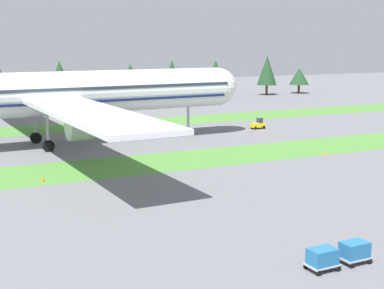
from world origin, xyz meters
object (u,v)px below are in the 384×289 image
(airliner, at_px, (55,93))
(taxiway_marker_0, at_px, (325,153))
(pushback_tractor, at_px, (258,124))
(taxiway_marker_1, at_px, (43,179))
(cargo_dolly_second, at_px, (322,257))
(cargo_dolly_lead, at_px, (354,250))

(airliner, relative_size, taxiway_marker_0, 159.37)
(pushback_tractor, bearing_deg, airliner, 90.00)
(taxiway_marker_0, bearing_deg, taxiway_marker_1, 177.72)
(pushback_tractor, height_order, taxiway_marker_0, pushback_tractor)
(cargo_dolly_second, relative_size, taxiway_marker_0, 4.62)
(cargo_dolly_lead, distance_m, taxiway_marker_0, 39.75)
(airliner, height_order, cargo_dolly_second, airliner)
(airliner, bearing_deg, taxiway_marker_0, 51.95)
(taxiway_marker_1, bearing_deg, cargo_dolly_second, -70.03)
(airliner, distance_m, pushback_tractor, 37.37)
(cargo_dolly_lead, bearing_deg, airliner, -172.38)
(airliner, distance_m, cargo_dolly_second, 56.14)
(airliner, relative_size, cargo_dolly_second, 34.53)
(pushback_tractor, bearing_deg, cargo_dolly_lead, 151.58)
(taxiway_marker_1, bearing_deg, cargo_dolly_lead, -65.77)
(taxiway_marker_0, xyz_separation_m, taxiway_marker_1, (-38.52, 1.53, 0.06))
(cargo_dolly_lead, height_order, taxiway_marker_0, cargo_dolly_lead)
(airliner, bearing_deg, cargo_dolly_lead, 6.75)
(cargo_dolly_lead, bearing_deg, pushback_tractor, 152.45)
(pushback_tractor, distance_m, taxiway_marker_1, 48.91)
(pushback_tractor, height_order, taxiway_marker_1, pushback_tractor)
(cargo_dolly_lead, height_order, pushback_tractor, pushback_tractor)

